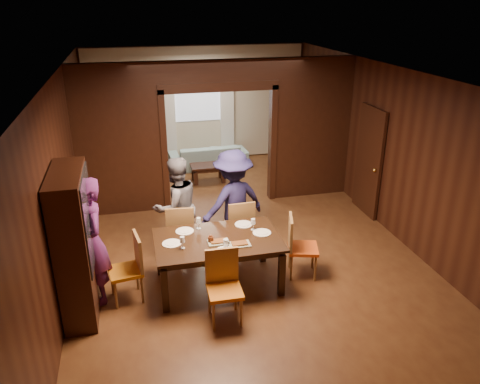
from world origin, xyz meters
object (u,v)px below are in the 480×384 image
object	(u,v)px
chair_left	(125,269)
hutch	(75,244)
person_navy	(233,202)
chair_far_r	(239,225)
chair_right	(303,246)
chair_far_l	(181,231)
person_grey	(177,207)
chair_near	(225,289)
sofa	(208,156)
person_purple	(91,242)
coffee_table	(208,173)
dining_table	(218,262)

from	to	relation	value
chair_left	hutch	xyz separation A→B (m)	(-0.59, -0.09, 0.52)
person_navy	chair_far_r	distance (m)	0.41
chair_right	chair_far_l	xyz separation A→B (m)	(-1.74, 0.95, 0.00)
hutch	person_grey	bearing A→B (deg)	40.50
chair_far_l	chair_near	world-z (taller)	same
sofa	chair_right	xyz separation A→B (m)	(0.55, -5.23, 0.20)
chair_left	hutch	size ratio (longest dim) A/B	0.48
sofa	chair_far_r	bearing A→B (deg)	84.78
sofa	chair_far_l	distance (m)	4.45
person_purple	chair_far_r	bearing A→B (deg)	91.35
person_grey	chair_left	world-z (taller)	person_grey
person_grey	chair_near	world-z (taller)	person_grey
chair_far_l	chair_far_r	xyz separation A→B (m)	(0.95, -0.04, 0.00)
chair_left	person_navy	bearing A→B (deg)	111.01
person_navy	chair_far_r	bearing A→B (deg)	112.51
hutch	person_navy	bearing A→B (deg)	25.23
sofa	chair_left	xyz separation A→B (m)	(-2.08, -5.26, 0.20)
person_grey	hutch	bearing A→B (deg)	17.24
person_grey	coffee_table	world-z (taller)	person_grey
person_navy	chair_far_r	xyz separation A→B (m)	(0.07, -0.08, -0.39)
person_grey	coffee_table	size ratio (longest dim) A/B	2.09
person_navy	coffee_table	xyz separation A→B (m)	(0.14, 3.24, -0.68)
sofa	chair_far_r	xyz separation A→B (m)	(-0.24, -4.32, 0.20)
chair_near	hutch	xyz separation A→B (m)	(-1.83, 0.70, 0.52)
person_navy	coffee_table	bearing A→B (deg)	-112.59
person_grey	chair_far_l	xyz separation A→B (m)	(0.03, -0.17, -0.35)
sofa	coffee_table	bearing A→B (deg)	78.10
dining_table	chair_near	size ratio (longest dim) A/B	1.86
chair_left	chair_right	world-z (taller)	same
chair_far_r	chair_near	bearing A→B (deg)	68.66
dining_table	chair_far_l	distance (m)	1.02
dining_table	person_grey	bearing A→B (deg)	113.34
coffee_table	chair_near	distance (m)	5.10
person_purple	chair_near	bearing A→B (deg)	42.62
person_purple	chair_near	world-z (taller)	person_purple
person_grey	chair_left	distance (m)	1.47
sofa	hutch	xyz separation A→B (m)	(-2.67, -5.35, 0.72)
person_navy	sofa	size ratio (longest dim) A/B	0.91
hutch	sofa	bearing A→B (deg)	63.51
sofa	coffee_table	world-z (taller)	sofa
person_purple	chair_far_r	size ratio (longest dim) A/B	1.87
chair_far_l	hutch	xyz separation A→B (m)	(-1.48, -1.07, 0.52)
person_purple	chair_far_l	world-z (taller)	person_purple
person_grey	person_navy	xyz separation A→B (m)	(0.91, -0.12, 0.04)
chair_left	chair_far_l	bearing A→B (deg)	128.75
chair_far_l	chair_far_r	size ratio (longest dim) A/B	1.00
person_purple	chair_right	world-z (taller)	person_purple
chair_right	hutch	xyz separation A→B (m)	(-3.21, -0.12, 0.52)
person_grey	sofa	xyz separation A→B (m)	(1.22, 4.12, -0.55)
person_grey	chair_right	world-z (taller)	person_grey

